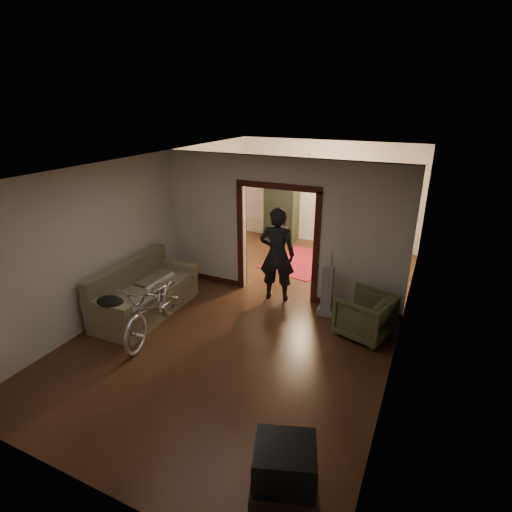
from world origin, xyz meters
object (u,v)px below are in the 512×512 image
Objects in this scene: sofa at (145,289)px; bicycle at (154,305)px; person at (277,255)px; desk at (355,242)px; locker at (281,210)px; armchair at (365,315)px.

bicycle reaches higher than sofa.
desk is (0.90, 3.15, -0.62)m from person.
locker is 1.96× the size of desk.
person is 3.34m from desk.
person is at bearing 43.23° from bicycle.
locker reaches higher than desk.
desk is at bearing -5.08° from locker.
bicycle is 1.10× the size of locker.
bicycle reaches higher than armchair.
armchair is 0.44× the size of person.
desk is at bearing 53.97° from bicycle.
bicycle is 3.58m from armchair.
sofa is 5.54m from desk.
person is (-1.86, 0.62, 0.57)m from armchair.
armchair is 0.47× the size of locker.
sofa is at bearing 129.12° from bicycle.
armchair is (3.86, 0.95, -0.10)m from sofa.
armchair is 3.90m from desk.
person is (2.00, 1.57, 0.47)m from sofa.
armchair is at bearing -84.86° from desk.
sofa is 1.11× the size of person.
bicycle reaches higher than desk.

